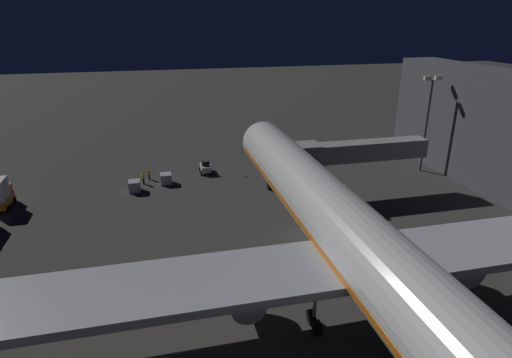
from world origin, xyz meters
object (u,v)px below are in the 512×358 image
apron_floodlight_mast (428,116)px  pushback_tug (206,168)px  baggage_container_near_belt (135,186)px  baggage_container_far_row (166,179)px  jet_bridge (351,152)px  traffic_cone_nose_starboard (246,175)px  catering_truck (0,194)px  airliner_at_gate (358,246)px  traffic_cone_nose_port (273,173)px  ground_crew_near_nose_gear (149,173)px  ground_crew_marshaller_fwd (143,178)px

apron_floodlight_mast → pushback_tug: 35.06m
baggage_container_near_belt → baggage_container_far_row: (-4.43, -1.97, -0.02)m
jet_bridge → traffic_cone_nose_starboard: jet_bridge is taller
baggage_container_far_row → pushback_tug: bearing=-152.5°
apron_floodlight_mast → catering_truck: 60.97m
airliner_at_gate → apron_floodlight_mast: airliner_at_gate is taller
jet_bridge → baggage_container_far_row: size_ratio=10.99×
baggage_container_far_row → traffic_cone_nose_port: (-16.36, 0.18, -0.48)m
catering_truck → ground_crew_near_nose_gear: bearing=-161.9°
baggage_container_far_row → traffic_cone_nose_starboard: bearing=179.2°
pushback_tug → baggage_container_near_belt: 11.90m
baggage_container_far_row → ground_crew_marshaller_fwd: 3.28m
baggage_container_near_belt → traffic_cone_nose_starboard: 16.50m
jet_bridge → apron_floodlight_mast: size_ratio=1.27×
baggage_container_far_row → traffic_cone_nose_starboard: size_ratio=3.12×
pushback_tug → traffic_cone_nose_starboard: 6.68m
airliner_at_gate → traffic_cone_nose_port: (-2.20, -32.67, -5.60)m
pushback_tug → ground_crew_near_nose_gear: pushback_tug is taller
airliner_at_gate → catering_truck: 45.79m
ground_crew_near_nose_gear → traffic_cone_nose_starboard: bearing=170.1°
jet_bridge → baggage_container_far_row: (24.50, -9.53, -5.21)m
apron_floodlight_mast → traffic_cone_nose_port: (23.30, -3.60, -8.51)m
airliner_at_gate → apron_floodlight_mast: 38.78m
catering_truck → pushback_tug: size_ratio=1.58×
apron_floodlight_mast → traffic_cone_nose_starboard: 29.20m
jet_bridge → pushback_tug: jet_bridge is taller
catering_truck → traffic_cone_nose_starboard: catering_truck is taller
airliner_at_gate → ground_crew_near_nose_gear: size_ratio=39.34×
airliner_at_gate → traffic_cone_nose_port: airliner_at_gate is taller
jet_bridge → traffic_cone_nose_port: bearing=-49.0°
catering_truck → traffic_cone_nose_port: 37.50m
baggage_container_near_belt → traffic_cone_nose_starboard: bearing=-173.8°
baggage_container_near_belt → ground_crew_marshaller_fwd: (-1.21, -2.53, 0.24)m
ground_crew_near_nose_gear → ground_crew_marshaller_fwd: bearing=65.9°
pushback_tug → traffic_cone_nose_starboard: bearing=148.9°
ground_crew_near_nose_gear → apron_floodlight_mast: bearing=171.7°
jet_bridge → traffic_cone_nose_starboard: 16.64m
pushback_tug → ground_crew_marshaller_fwd: pushback_tug is taller
catering_truck → ground_crew_marshaller_fwd: (-17.71, -4.25, -0.96)m
airliner_at_gate → baggage_container_far_row: 36.13m
baggage_container_far_row → ground_crew_near_nose_gear: bearing=-44.1°
apron_floodlight_mast → ground_crew_marshaller_fwd: 43.80m
baggage_container_far_row → ground_crew_marshaller_fwd: (3.22, -0.56, 0.26)m
apron_floodlight_mast → traffic_cone_nose_port: apron_floodlight_mast is taller
jet_bridge → baggage_container_far_row: 26.80m
airliner_at_gate → traffic_cone_nose_starboard: (2.20, -32.67, -5.60)m
airliner_at_gate → apron_floodlight_mast: bearing=-131.3°
pushback_tug → baggage_container_far_row: (6.26, 3.26, -0.03)m
ground_crew_marshaller_fwd → jet_bridge: bearing=160.0°
airliner_at_gate → ground_crew_near_nose_gear: 39.21m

